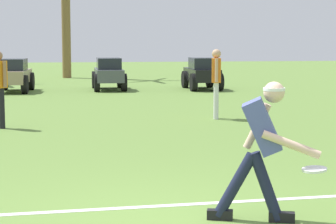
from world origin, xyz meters
TOP-DOWN VIEW (x-y plane):
  - field_line_paint at (0.00, 0.80)m, footprint 18.11×1.49m
  - frisbee_thrower at (0.92, 0.09)m, footprint 1.04×0.65m
  - frisbee_in_flight at (1.35, -0.25)m, footprint 0.31×0.31m
  - teammate_midfield at (2.19, 8.15)m, footprint 0.26×0.50m
  - parked_car_slot_b at (-2.97, 15.98)m, footprint 1.21×2.25m
  - parked_car_slot_c at (0.19, 16.40)m, footprint 1.12×2.22m
  - parked_car_slot_d at (3.40, 16.13)m, footprint 1.13×2.22m

SIDE VIEW (x-z plane):
  - field_line_paint at x=0.00m, z-range 0.00..0.01m
  - parked_car_slot_b at x=-2.97m, z-range 0.01..1.11m
  - parked_car_slot_c at x=0.19m, z-range 0.01..1.11m
  - parked_car_slot_d at x=3.40m, z-range 0.01..1.11m
  - frisbee_in_flight at x=1.35m, z-range 0.56..0.61m
  - frisbee_thrower at x=0.92m, z-range 0.09..1.50m
  - teammate_midfield at x=2.19m, z-range 0.16..1.72m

